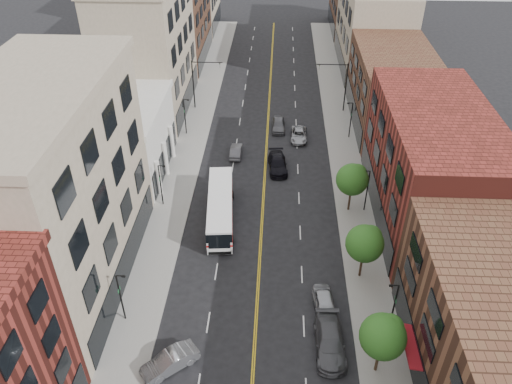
# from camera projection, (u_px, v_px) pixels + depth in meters

# --- Properties ---
(sidewalk_left) EXTENTS (4.00, 110.00, 0.15)m
(sidewalk_left) POSITION_uv_depth(u_px,v_px,m) (188.00, 153.00, 63.88)
(sidewalk_left) COLOR gray
(sidewalk_left) RESTS_ON ground
(sidewalk_right) EXTENTS (4.00, 110.00, 0.15)m
(sidewalk_right) POSITION_uv_depth(u_px,v_px,m) (345.00, 157.00, 63.11)
(sidewalk_right) COLOR gray
(sidewalk_right) RESTS_ON ground
(bldg_l_tanoffice) EXTENTS (10.00, 22.00, 18.00)m
(bldg_l_tanoffice) POSITION_uv_depth(u_px,v_px,m) (53.00, 196.00, 41.10)
(bldg_l_tanoffice) COLOR gray
(bldg_l_tanoffice) RESTS_ON ground
(bldg_l_white) EXTENTS (10.00, 14.00, 8.00)m
(bldg_l_white) POSITION_uv_depth(u_px,v_px,m) (121.00, 140.00, 58.62)
(bldg_l_white) COLOR silver
(bldg_l_white) RESTS_ON ground
(bldg_l_far_a) EXTENTS (10.00, 20.00, 18.00)m
(bldg_l_far_a) POSITION_uv_depth(u_px,v_px,m) (148.00, 49.00, 69.50)
(bldg_l_far_a) COLOR gray
(bldg_l_far_a) RESTS_ON ground
(bldg_l_far_b) EXTENTS (10.00, 20.00, 15.00)m
(bldg_l_far_b) POSITION_uv_depth(u_px,v_px,m) (175.00, 17.00, 86.60)
(bldg_l_far_b) COLOR brown
(bldg_l_far_b) RESTS_ON ground
(bldg_r_mid) EXTENTS (10.00, 22.00, 12.00)m
(bldg_r_mid) POSITION_uv_depth(u_px,v_px,m) (431.00, 166.00, 50.46)
(bldg_r_mid) COLOR #5C1F18
(bldg_r_mid) RESTS_ON ground
(bldg_r_far_a) EXTENTS (10.00, 20.00, 10.00)m
(bldg_r_far_a) POSITION_uv_depth(u_px,v_px,m) (393.00, 89.00, 68.08)
(bldg_r_far_a) COLOR brown
(bldg_r_far_a) RESTS_ON ground
(bldg_r_far_b) EXTENTS (10.00, 22.00, 14.00)m
(bldg_r_far_b) POSITION_uv_depth(u_px,v_px,m) (373.00, 26.00, 83.95)
(bldg_r_far_b) COLOR gray
(bldg_r_far_b) RESTS_ON ground
(bldg_r_far_c) EXTENTS (10.00, 18.00, 11.00)m
(bldg_r_far_c) POSITION_uv_depth(u_px,v_px,m) (358.00, 3.00, 101.06)
(bldg_r_far_c) COLOR brown
(bldg_r_far_c) RESTS_ON ground
(tree_r_1) EXTENTS (3.40, 3.40, 5.59)m
(tree_r_1) POSITION_uv_depth(u_px,v_px,m) (384.00, 335.00, 35.68)
(tree_r_1) COLOR black
(tree_r_1) RESTS_ON sidewalk_right
(tree_r_2) EXTENTS (3.40, 3.40, 5.59)m
(tree_r_2) POSITION_uv_depth(u_px,v_px,m) (366.00, 242.00, 43.79)
(tree_r_2) COLOR black
(tree_r_2) RESTS_ON sidewalk_right
(tree_r_3) EXTENTS (3.40, 3.40, 5.59)m
(tree_r_3) POSITION_uv_depth(u_px,v_px,m) (353.00, 179.00, 51.90)
(tree_r_3) COLOR black
(tree_r_3) RESTS_ON sidewalk_right
(lamp_l_1) EXTENTS (0.81, 0.55, 5.05)m
(lamp_l_1) POSITION_uv_depth(u_px,v_px,m) (121.00, 295.00, 40.33)
(lamp_l_1) COLOR black
(lamp_l_1) RESTS_ON sidewalk_left
(lamp_l_2) EXTENTS (0.81, 0.55, 5.05)m
(lamp_l_2) POSITION_uv_depth(u_px,v_px,m) (161.00, 183.00, 53.31)
(lamp_l_2) COLOR black
(lamp_l_2) RESTS_ON sidewalk_left
(lamp_l_3) EXTENTS (0.81, 0.55, 5.05)m
(lamp_l_3) POSITION_uv_depth(u_px,v_px,m) (185.00, 115.00, 66.29)
(lamp_l_3) COLOR black
(lamp_l_3) RESTS_ON sidewalk_left
(lamp_r_1) EXTENTS (0.81, 0.55, 5.05)m
(lamp_r_1) POSITION_uv_depth(u_px,v_px,m) (394.00, 305.00, 39.48)
(lamp_r_1) COLOR black
(lamp_r_1) RESTS_ON sidewalk_right
(lamp_r_2) EXTENTS (0.81, 0.55, 5.05)m
(lamp_r_2) POSITION_uv_depth(u_px,v_px,m) (367.00, 188.00, 52.46)
(lamp_r_2) COLOR black
(lamp_r_2) RESTS_ON sidewalk_right
(lamp_r_3) EXTENTS (0.81, 0.55, 5.05)m
(lamp_r_3) POSITION_uv_depth(u_px,v_px,m) (351.00, 118.00, 65.44)
(lamp_r_3) COLOR black
(lamp_r_3) RESTS_ON sidewalk_right
(signal_mast_left) EXTENTS (4.49, 0.18, 7.20)m
(signal_mast_left) POSITION_uv_depth(u_px,v_px,m) (198.00, 79.00, 71.78)
(signal_mast_left) COLOR black
(signal_mast_left) RESTS_ON sidewalk_left
(signal_mast_right) EXTENTS (4.49, 0.18, 7.20)m
(signal_mast_right) POSITION_uv_depth(u_px,v_px,m) (341.00, 82.00, 70.98)
(signal_mast_right) COLOR black
(signal_mast_right) RESTS_ON sidewalk_right
(city_bus) EXTENTS (3.51, 11.61, 2.94)m
(city_bus) POSITION_uv_depth(u_px,v_px,m) (220.00, 207.00, 51.96)
(city_bus) COLOR white
(city_bus) RESTS_ON ground
(car_angle_b) EXTENTS (4.51, 4.04, 1.49)m
(car_angle_b) POSITION_uv_depth(u_px,v_px,m) (170.00, 362.00, 37.81)
(car_angle_b) COLOR #9D9FA5
(car_angle_b) RESTS_ON ground
(car_parked_mid) EXTENTS (2.43, 5.70, 1.64)m
(car_parked_mid) POSITION_uv_depth(u_px,v_px,m) (330.00, 342.00, 39.17)
(car_parked_mid) COLOR #45464A
(car_parked_mid) RESTS_ON ground
(car_parked_far) EXTENTS (2.25, 4.67, 1.54)m
(car_parked_far) POSITION_uv_depth(u_px,v_px,m) (325.00, 305.00, 42.29)
(car_parked_far) COLOR #A5A7AD
(car_parked_far) RESTS_ON ground
(car_lane_behind) EXTENTS (1.38, 3.91, 1.29)m
(car_lane_behind) POSITION_uv_depth(u_px,v_px,m) (236.00, 151.00, 63.16)
(car_lane_behind) COLOR #4C4B50
(car_lane_behind) RESTS_ON ground
(car_lane_a) EXTENTS (2.65, 5.47, 1.53)m
(car_lane_a) POSITION_uv_depth(u_px,v_px,m) (278.00, 164.00, 60.48)
(car_lane_a) COLOR black
(car_lane_a) RESTS_ON ground
(car_lane_b) EXTENTS (2.22, 4.64, 1.28)m
(car_lane_b) POSITION_uv_depth(u_px,v_px,m) (299.00, 135.00, 66.59)
(car_lane_b) COLOR #95969C
(car_lane_b) RESTS_ON ground
(car_lane_c) EXTENTS (1.83, 4.42, 1.50)m
(car_lane_c) POSITION_uv_depth(u_px,v_px,m) (278.00, 124.00, 68.73)
(car_lane_c) COLOR #57575D
(car_lane_c) RESTS_ON ground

